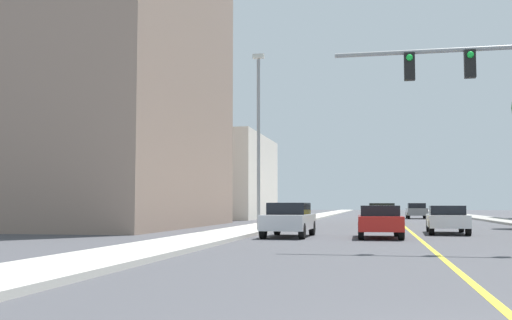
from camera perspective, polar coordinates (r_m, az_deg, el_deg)
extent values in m
plane|color=#47474C|center=(47.23, 13.49, -5.78)|extent=(192.00, 192.00, 0.00)
cube|color=beige|center=(47.64, 3.71, -5.78)|extent=(2.52, 168.00, 0.15)
cube|color=#9E9B93|center=(48.18, 23.15, -5.43)|extent=(2.52, 168.00, 0.15)
cube|color=yellow|center=(47.23, 13.49, -5.77)|extent=(0.16, 144.00, 0.01)
cube|color=gray|center=(38.88, -15.84, 6.67)|extent=(14.29, 18.14, 17.24)
cube|color=silver|center=(58.28, -4.87, -1.69)|extent=(11.81, 14.82, 7.87)
cylinder|color=gray|center=(19.46, 22.66, 9.87)|extent=(10.03, 0.14, 0.14)
cube|color=black|center=(19.19, 19.72, 8.61)|extent=(0.32, 0.24, 0.84)
sphere|color=green|center=(19.11, 19.77, 9.43)|extent=(0.20, 0.20, 0.20)
cube|color=black|center=(19.01, 14.42, 8.61)|extent=(0.32, 0.24, 0.84)
sphere|color=green|center=(18.94, 14.43, 9.44)|extent=(0.20, 0.20, 0.20)
cylinder|color=gray|center=(29.38, 0.24, 1.60)|extent=(0.16, 0.16, 8.41)
cube|color=beige|center=(30.14, 0.24, 9.87)|extent=(0.56, 0.28, 0.20)
cube|color=slate|center=(58.49, 15.06, -4.78)|extent=(1.84, 3.85, 0.67)
cube|color=black|center=(58.36, 15.05, -4.23)|extent=(1.60, 1.64, 0.47)
cylinder|color=black|center=(59.81, 14.20, -5.11)|extent=(0.23, 0.64, 0.64)
cylinder|color=black|center=(59.92, 15.74, -5.08)|extent=(0.23, 0.64, 0.64)
cylinder|color=black|center=(57.08, 14.35, -5.15)|extent=(0.23, 0.64, 0.64)
cylinder|color=black|center=(57.19, 15.96, -5.12)|extent=(0.23, 0.64, 0.64)
cube|color=white|center=(29.32, 17.75, -5.54)|extent=(1.93, 4.52, 0.56)
cube|color=black|center=(29.20, 17.74, -4.58)|extent=(1.62, 2.11, 0.42)
cylinder|color=black|center=(30.96, 16.13, -6.01)|extent=(0.25, 0.65, 0.64)
cylinder|color=black|center=(31.05, 18.98, -5.94)|extent=(0.25, 0.65, 0.64)
cylinder|color=black|center=(27.61, 16.38, -6.24)|extent=(0.25, 0.65, 0.64)
cylinder|color=black|center=(27.72, 19.58, -6.16)|extent=(0.25, 0.65, 0.64)
cube|color=gold|center=(41.36, 11.88, -5.14)|extent=(2.00, 4.21, 0.66)
cube|color=black|center=(41.43, 11.87, -4.36)|extent=(1.70, 2.06, 0.45)
cylinder|color=black|center=(42.87, 10.69, -5.56)|extent=(0.24, 0.65, 0.64)
cylinder|color=black|center=(42.93, 12.92, -5.53)|extent=(0.24, 0.65, 0.64)
cylinder|color=black|center=(39.82, 10.78, -5.67)|extent=(0.24, 0.65, 0.64)
cylinder|color=black|center=(39.89, 13.18, -5.63)|extent=(0.24, 0.65, 0.64)
cube|color=red|center=(24.92, 11.70, -5.90)|extent=(1.83, 3.93, 0.58)
cube|color=black|center=(24.69, 11.70, -4.76)|extent=(1.56, 1.85, 0.42)
cylinder|color=black|center=(26.30, 9.95, -6.46)|extent=(0.24, 0.65, 0.64)
cylinder|color=black|center=(26.35, 13.26, -6.41)|extent=(0.24, 0.65, 0.64)
cylinder|color=black|center=(23.53, 9.97, -6.73)|extent=(0.24, 0.65, 0.64)
cylinder|color=black|center=(23.58, 13.68, -6.67)|extent=(0.24, 0.65, 0.64)
cube|color=#BCBCC1|center=(25.20, 3.15, -5.91)|extent=(1.86, 4.13, 0.62)
cube|color=black|center=(25.28, 3.18, -4.65)|extent=(1.60, 2.07, 0.49)
cylinder|color=black|center=(23.62, 4.42, -6.77)|extent=(0.24, 0.65, 0.64)
cylinder|color=black|center=(23.90, 0.67, -6.75)|extent=(0.24, 0.65, 0.64)
cylinder|color=black|center=(26.57, 5.37, -6.48)|extent=(0.24, 0.65, 0.64)
cylinder|color=black|center=(26.82, 2.03, -6.47)|extent=(0.24, 0.65, 0.64)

